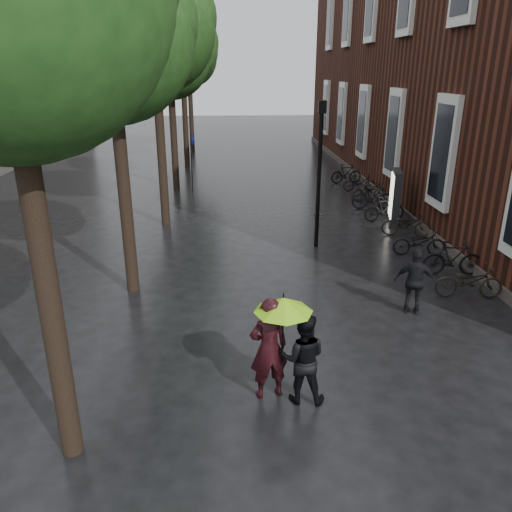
{
  "coord_description": "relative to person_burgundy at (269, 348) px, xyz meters",
  "views": [
    {
      "loc": [
        -1.53,
        -5.31,
        5.53
      ],
      "look_at": [
        -0.91,
        5.46,
        1.47
      ],
      "focal_mm": 35.0,
      "sensor_mm": 36.0,
      "label": 1
    }
  ],
  "objects": [
    {
      "name": "pedestrian_walking",
      "position": [
        3.73,
        3.04,
        -0.14
      ],
      "size": [
        1.04,
        0.71,
        1.63
      ],
      "primitive_type": "imported",
      "rotation": [
        0.0,
        0.0,
        2.78
      ],
      "color": "black",
      "rests_on": "ground"
    },
    {
      "name": "parked_bicycles",
      "position": [
        5.49,
        10.39,
        -0.5
      ],
      "size": [
        2.06,
        14.49,
        1.05
      ],
      "color": "black",
      "rests_on": "ground"
    },
    {
      "name": "lime_umbrella",
      "position": [
        0.24,
        -0.02,
        0.85
      ],
      "size": [
        1.02,
        1.02,
        1.51
      ],
      "rotation": [
        0.0,
        0.0,
        0.13
      ],
      "color": "black",
      "rests_on": "ground"
    },
    {
      "name": "street_trees",
      "position": [
        -3.12,
        13.68,
        5.38
      ],
      "size": [
        4.33,
        34.03,
        8.91
      ],
      "color": "black",
      "rests_on": "ground"
    },
    {
      "name": "ground",
      "position": [
        0.87,
        -2.23,
        -0.96
      ],
      "size": [
        120.0,
        120.0,
        0.0
      ],
      "primitive_type": "plane",
      "color": "black"
    },
    {
      "name": "brick_building",
      "position": [
        11.34,
        17.23,
        5.03
      ],
      "size": [
        10.2,
        33.2,
        12.0
      ],
      "color": "#38160F",
      "rests_on": "ground"
    },
    {
      "name": "person_burgundy",
      "position": [
        0.0,
        0.0,
        0.0
      ],
      "size": [
        0.79,
        0.62,
        1.92
      ],
      "primitive_type": "imported",
      "rotation": [
        0.0,
        0.0,
        3.39
      ],
      "color": "black",
      "rests_on": "ground"
    },
    {
      "name": "lamp_post",
      "position": [
        2.23,
        7.95,
        1.86
      ],
      "size": [
        0.24,
        0.24,
        4.64
      ],
      "rotation": [
        0.0,
        0.0,
        -0.01
      ],
      "color": "black",
      "rests_on": "ground"
    },
    {
      "name": "ad_lightbox",
      "position": [
        5.65,
        10.57,
        0.04
      ],
      "size": [
        0.3,
        1.32,
        1.99
      ],
      "rotation": [
        0.0,
        0.0,
        -0.23
      ],
      "color": "black",
      "rests_on": "ground"
    },
    {
      "name": "person_black",
      "position": [
        0.58,
        -0.16,
        -0.12
      ],
      "size": [
        0.91,
        0.77,
        1.68
      ],
      "primitive_type": "imported",
      "rotation": [
        0.0,
        0.0,
        2.97
      ],
      "color": "black",
      "rests_on": "ground"
    },
    {
      "name": "cycle_sign",
      "position": [
        -2.34,
        16.59,
        0.76
      ],
      "size": [
        0.14,
        0.47,
        2.6
      ],
      "rotation": [
        0.0,
        0.0,
        0.25
      ],
      "color": "#262628",
      "rests_on": "ground"
    }
  ]
}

